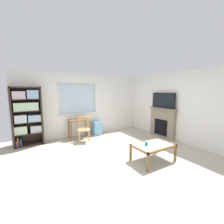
# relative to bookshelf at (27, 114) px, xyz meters

# --- Properties ---
(ground) EXTENTS (6.18, 5.98, 0.02)m
(ground) POSITION_rel_bookshelf_xyz_m (2.10, -2.25, -1.07)
(ground) COLOR #B2A893
(wall_back_with_window) EXTENTS (5.18, 0.15, 2.53)m
(wall_back_with_window) POSITION_rel_bookshelf_xyz_m (2.14, 0.24, 0.17)
(wall_back_with_window) COLOR white
(wall_back_with_window) RESTS_ON ground
(wall_right) EXTENTS (0.12, 5.18, 2.53)m
(wall_right) POSITION_rel_bookshelf_xyz_m (4.75, -2.25, 0.21)
(wall_right) COLOR white
(wall_right) RESTS_ON ground
(bookshelf) EXTENTS (0.90, 0.38, 1.96)m
(bookshelf) POSITION_rel_bookshelf_xyz_m (0.00, 0.00, 0.00)
(bookshelf) COLOR #2D2319
(bookshelf) RESTS_ON ground
(desk_under_window) EXTENTS (0.82, 0.45, 0.74)m
(desk_under_window) POSITION_rel_bookshelf_xyz_m (1.73, -0.11, -0.46)
(desk_under_window) COLOR brown
(desk_under_window) RESTS_ON ground
(wooden_chair) EXTENTS (0.53, 0.51, 0.90)m
(wooden_chair) POSITION_rel_bookshelf_xyz_m (1.74, -0.62, -0.59)
(wooden_chair) COLOR tan
(wooden_chair) RESTS_ON ground
(plastic_drawer_unit) EXTENTS (0.35, 0.40, 0.56)m
(plastic_drawer_unit) POSITION_rel_bookshelf_xyz_m (2.50, -0.06, -0.78)
(plastic_drawer_unit) COLOR #72ADDB
(plastic_drawer_unit) RESTS_ON ground
(fireplace) EXTENTS (0.26, 1.20, 1.17)m
(fireplace) POSITION_rel_bookshelf_xyz_m (4.60, -1.72, -0.47)
(fireplace) COLOR gray
(fireplace) RESTS_ON ground
(tv) EXTENTS (0.06, 1.04, 0.59)m
(tv) POSITION_rel_bookshelf_xyz_m (4.58, -1.72, 0.40)
(tv) COLOR black
(tv) RESTS_ON fireplace
(coffee_table) EXTENTS (1.04, 0.68, 0.45)m
(coffee_table) POSITION_rel_bookshelf_xyz_m (2.76, -3.00, -0.67)
(coffee_table) COLOR #8C9E99
(coffee_table) RESTS_ON ground
(sippy_cup) EXTENTS (0.07, 0.07, 0.09)m
(sippy_cup) POSITION_rel_bookshelf_xyz_m (2.57, -2.94, -0.56)
(sippy_cup) COLOR #337FD6
(sippy_cup) RESTS_ON coffee_table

